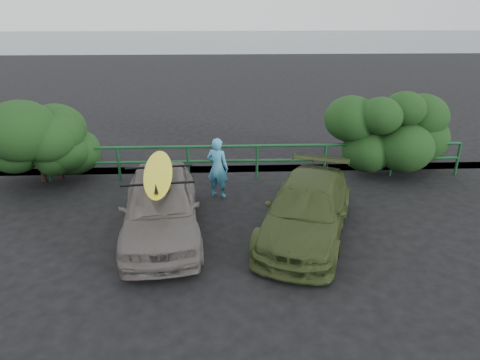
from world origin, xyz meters
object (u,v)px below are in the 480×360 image
object	(u,v)px
olive_vehicle	(307,209)
surfboard	(158,172)
guardrail	(223,162)
sedan	(161,206)
man	(218,168)

from	to	relation	value
olive_vehicle	surfboard	xyz separation A→B (m)	(-3.19, 0.14, 0.88)
guardrail	olive_vehicle	size ratio (longest dim) A/B	3.35
guardrail	surfboard	bearing A→B (deg)	-112.87
olive_vehicle	sedan	bearing A→B (deg)	-162.29
man	surfboard	bearing A→B (deg)	82.45
sedan	surfboard	size ratio (longest dim) A/B	1.41
olive_vehicle	surfboard	size ratio (longest dim) A/B	1.44
olive_vehicle	surfboard	world-z (taller)	surfboard
guardrail	sedan	xyz separation A→B (m)	(-1.37, -3.25, 0.18)
guardrail	man	bearing A→B (deg)	-96.31
sedan	olive_vehicle	distance (m)	3.19
sedan	surfboard	distance (m)	0.79
surfboard	sedan	bearing A→B (deg)	0.00
guardrail	olive_vehicle	bearing A→B (deg)	-61.72
olive_vehicle	surfboard	bearing A→B (deg)	-162.29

